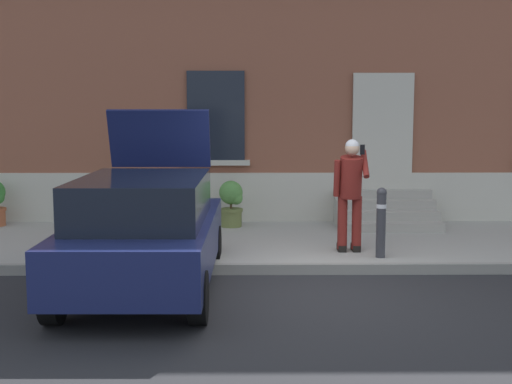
{
  "coord_description": "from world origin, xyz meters",
  "views": [
    {
      "loc": [
        -0.63,
        -8.59,
        2.38
      ],
      "look_at": [
        -0.53,
        1.6,
        1.1
      ],
      "focal_mm": 48.0,
      "sensor_mm": 36.0,
      "label": 1
    }
  ],
  "objects_px": {
    "person_on_phone": "(351,188)",
    "planter_charcoal": "(112,202)",
    "hatchback_car_navy": "(145,230)",
    "planter_olive": "(231,202)",
    "bollard_near_person": "(381,220)"
  },
  "relations": [
    {
      "from": "bollard_near_person",
      "to": "person_on_phone",
      "type": "height_order",
      "value": "person_on_phone"
    },
    {
      "from": "person_on_phone",
      "to": "planter_olive",
      "type": "bearing_deg",
      "value": 131.16
    },
    {
      "from": "hatchback_car_navy",
      "to": "planter_olive",
      "type": "height_order",
      "value": "hatchback_car_navy"
    },
    {
      "from": "person_on_phone",
      "to": "planter_charcoal",
      "type": "bearing_deg",
      "value": 152.11
    },
    {
      "from": "hatchback_car_navy",
      "to": "bollard_near_person",
      "type": "xyz_separation_m",
      "value": [
        3.29,
        1.27,
        -0.09
      ]
    },
    {
      "from": "hatchback_car_navy",
      "to": "planter_charcoal",
      "type": "bearing_deg",
      "value": 107.04
    },
    {
      "from": "bollard_near_person",
      "to": "planter_charcoal",
      "type": "distance_m",
      "value": 5.25
    },
    {
      "from": "person_on_phone",
      "to": "planter_charcoal",
      "type": "relative_size",
      "value": 2.02
    },
    {
      "from": "hatchback_car_navy",
      "to": "planter_olive",
      "type": "xyz_separation_m",
      "value": [
        1.01,
        3.91,
        -0.19
      ]
    },
    {
      "from": "planter_charcoal",
      "to": "planter_olive",
      "type": "xyz_separation_m",
      "value": [
        2.22,
        -0.05,
        0.0
      ]
    },
    {
      "from": "bollard_near_person",
      "to": "planter_charcoal",
      "type": "height_order",
      "value": "bollard_near_person"
    },
    {
      "from": "planter_charcoal",
      "to": "bollard_near_person",
      "type": "bearing_deg",
      "value": -30.88
    },
    {
      "from": "hatchback_car_navy",
      "to": "planter_charcoal",
      "type": "height_order",
      "value": "hatchback_car_navy"
    },
    {
      "from": "hatchback_car_navy",
      "to": "planter_charcoal",
      "type": "distance_m",
      "value": 4.15
    },
    {
      "from": "bollard_near_person",
      "to": "person_on_phone",
      "type": "xyz_separation_m",
      "value": [
        -0.41,
        0.36,
        0.43
      ]
    }
  ]
}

